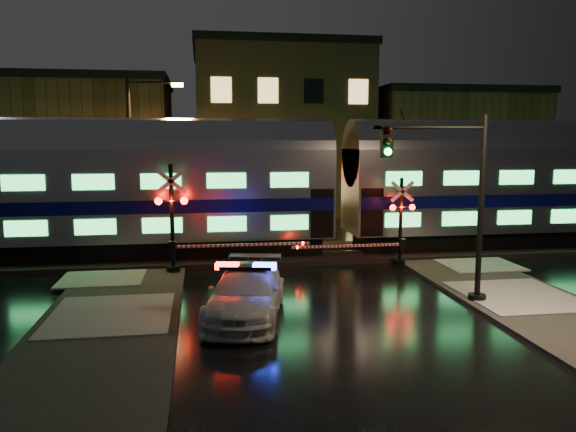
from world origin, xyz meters
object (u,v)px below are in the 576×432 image
object	(u,v)px
traffic_light	(454,206)
streetlight	(136,150)
crossing_signal_right	(393,231)
crossing_signal_left	(181,229)
police_car	(246,293)

from	to	relation	value
traffic_light	streetlight	distance (m)	16.47
crossing_signal_right	streetlight	bearing A→B (deg)	148.48
crossing_signal_right	streetlight	world-z (taller)	streetlight
crossing_signal_right	crossing_signal_left	bearing A→B (deg)	179.90
streetlight	police_car	bearing A→B (deg)	-70.59
police_car	streetlight	world-z (taller)	streetlight
traffic_light	police_car	bearing A→B (deg)	-172.05
crossing_signal_left	traffic_light	bearing A→B (deg)	-32.74
crossing_signal_right	crossing_signal_left	world-z (taller)	crossing_signal_left
crossing_signal_left	traffic_light	world-z (taller)	traffic_light
crossing_signal_right	traffic_light	distance (m)	5.76
police_car	streetlight	bearing A→B (deg)	121.40
police_car	traffic_light	world-z (taller)	traffic_light
police_car	crossing_signal_right	world-z (taller)	crossing_signal_right
police_car	streetlight	xyz separation A→B (m)	(-4.39, 12.47, 4.00)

